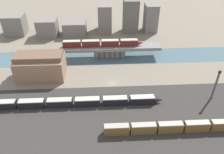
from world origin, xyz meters
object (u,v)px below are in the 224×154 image
train_on_bridge (103,43)px  warehouse_building (41,66)px  signal_tower (215,85)px  train_yard_near (173,127)px  train_yard_mid (63,103)px

train_on_bridge → warehouse_building: (-31.13, -18.23, -2.81)m
train_on_bridge → signal_tower: size_ratio=3.10×
train_yard_near → train_yard_mid: size_ratio=0.62×
signal_tower → train_yard_mid: bearing=-178.7°
warehouse_building → signal_tower: signal_tower is taller
train_yard_near → warehouse_building: warehouse_building is taller
warehouse_building → signal_tower: 81.63m
train_yard_mid → warehouse_building: 27.27m
train_yard_mid → train_on_bridge: bearing=67.0°
warehouse_building → train_yard_mid: bearing=-59.9°
warehouse_building → signal_tower: bearing=-15.5°
signal_tower → train_yard_near: bearing=-142.1°
train_on_bridge → warehouse_building: warehouse_building is taller
warehouse_building → signal_tower: size_ratio=1.58×
train_yard_near → signal_tower: (22.87, 17.78, 5.26)m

